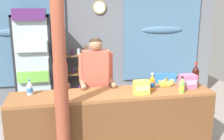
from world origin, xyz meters
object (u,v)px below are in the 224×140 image
(snack_box_instant_noodle, at_px, (141,87))
(stall_counter, at_px, (114,121))
(drink_fridge, at_px, (34,58))
(banana_bunch, at_px, (166,83))
(shopkeeper, at_px, (96,79))
(soda_bottle_grape_soda, at_px, (61,84))
(bottle_shelf_rack, at_px, (76,75))
(soda_bottle_cola, at_px, (195,75))
(soda_bottle_lime_soda, at_px, (182,86))
(soda_bottle_water, at_px, (30,88))
(soda_bottle_orange_soda, at_px, (152,83))
(timber_post, at_px, (60,69))
(snack_box_wafer, at_px, (188,81))
(plastic_lawn_chair, at_px, (162,90))

(snack_box_instant_noodle, bearing_deg, stall_counter, 175.46)
(stall_counter, relative_size, drink_fridge, 1.33)
(stall_counter, bearing_deg, banana_bunch, 13.17)
(shopkeeper, xyz_separation_m, soda_bottle_grape_soda, (-0.51, -0.26, 0.02))
(drink_fridge, height_order, snack_box_instant_noodle, drink_fridge)
(bottle_shelf_rack, relative_size, soda_bottle_grape_soda, 5.67)
(soda_bottle_grape_soda, xyz_separation_m, snack_box_instant_noodle, (1.01, -0.33, -0.00))
(soda_bottle_cola, bearing_deg, banana_bunch, -168.62)
(drink_fridge, bearing_deg, soda_bottle_grape_soda, -73.04)
(soda_bottle_lime_soda, bearing_deg, drink_fridge, 135.41)
(soda_bottle_water, height_order, soda_bottle_orange_soda, soda_bottle_orange_soda)
(soda_bottle_grape_soda, bearing_deg, snack_box_instant_noodle, -18.25)
(soda_bottle_cola, bearing_deg, timber_post, -163.91)
(soda_bottle_grape_soda, bearing_deg, snack_box_wafer, -7.11)
(soda_bottle_lime_soda, distance_m, snack_box_wafer, 0.24)
(snack_box_wafer, bearing_deg, banana_bunch, 162.67)
(soda_bottle_grape_soda, bearing_deg, shopkeeper, 26.92)
(stall_counter, height_order, drink_fridge, drink_fridge)
(soda_bottle_lime_soda, bearing_deg, shopkeeper, 148.23)
(stall_counter, xyz_separation_m, banana_bunch, (0.77, 0.18, 0.42))
(plastic_lawn_chair, distance_m, soda_bottle_water, 2.56)
(soda_bottle_grape_soda, bearing_deg, stall_counter, -24.78)
(soda_bottle_water, xyz_separation_m, snack_box_instant_noodle, (1.41, -0.26, 0.00))
(plastic_lawn_chair, xyz_separation_m, soda_bottle_water, (-2.26, -1.08, 0.53))
(plastic_lawn_chair, bearing_deg, banana_bunch, -110.52)
(shopkeeper, bearing_deg, stall_counter, -74.45)
(bottle_shelf_rack, height_order, banana_bunch, bottle_shelf_rack)
(soda_bottle_grape_soda, bearing_deg, soda_bottle_cola, -0.71)
(soda_bottle_grape_soda, xyz_separation_m, snack_box_wafer, (1.72, -0.21, 0.00))
(soda_bottle_grape_soda, relative_size, snack_box_wafer, 1.04)
(soda_bottle_cola, xyz_separation_m, soda_bottle_lime_soda, (-0.39, -0.36, -0.04))
(bottle_shelf_rack, distance_m, plastic_lawn_chair, 1.76)
(snack_box_wafer, bearing_deg, drink_fridge, 140.28)
(soda_bottle_water, xyz_separation_m, banana_bunch, (1.83, -0.05, -0.03))
(stall_counter, relative_size, snack_box_wafer, 12.42)
(drink_fridge, height_order, soda_bottle_grape_soda, drink_fridge)
(snack_box_instant_noodle, bearing_deg, snack_box_wafer, 9.58)
(soda_bottle_grape_soda, relative_size, snack_box_instant_noodle, 1.12)
(bottle_shelf_rack, distance_m, snack_box_wafer, 2.51)
(plastic_lawn_chair, bearing_deg, drink_fridge, 165.30)
(soda_bottle_orange_soda, relative_size, snack_box_wafer, 1.08)
(bottle_shelf_rack, bearing_deg, soda_bottle_orange_soda, -65.74)
(drink_fridge, xyz_separation_m, soda_bottle_water, (0.10, -1.70, -0.08))
(timber_post, relative_size, soda_bottle_lime_soda, 13.02)
(bottle_shelf_rack, height_order, shopkeeper, shopkeeper)
(soda_bottle_water, distance_m, banana_bunch, 1.84)
(shopkeeper, relative_size, soda_bottle_grape_soda, 7.17)
(timber_post, xyz_separation_m, soda_bottle_water, (-0.40, 0.51, -0.36))
(timber_post, bearing_deg, stall_counter, 22.66)
(drink_fridge, relative_size, soda_bottle_water, 9.91)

